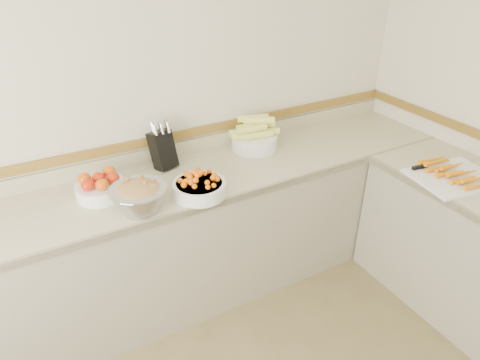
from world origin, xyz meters
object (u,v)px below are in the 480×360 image
cherry_tomato_bowl (199,186)px  cutting_board (453,175)px  rhubarb_bowl (139,197)px  tomato_bowl (101,186)px  knife_block (163,149)px  corn_bowl (254,137)px

cherry_tomato_bowl → cutting_board: bearing=-21.9°
rhubarb_bowl → cutting_board: bearing=-17.9°
rhubarb_bowl → tomato_bowl: bearing=119.0°
tomato_bowl → knife_block: bearing=19.7°
tomato_bowl → cutting_board: 2.11m
cherry_tomato_bowl → rhubarb_bowl: bearing=-179.9°
corn_bowl → cutting_board: bearing=-48.2°
tomato_bowl → cutting_board: tomato_bowl is taller
rhubarb_bowl → cherry_tomato_bowl: bearing=0.1°
knife_block → cutting_board: knife_block is taller
cherry_tomato_bowl → cutting_board: 1.56m
tomato_bowl → rhubarb_bowl: (0.15, -0.26, 0.03)m
knife_block → cutting_board: size_ratio=0.58×
corn_bowl → rhubarb_bowl: 1.01m
tomato_bowl → rhubarb_bowl: bearing=-61.0°
tomato_bowl → rhubarb_bowl: 0.30m
cutting_board → knife_block: bearing=146.4°
cherry_tomato_bowl → corn_bowl: bearing=32.5°
tomato_bowl → cherry_tomato_bowl: 0.56m
knife_block → rhubarb_bowl: (-0.29, -0.42, -0.04)m
cutting_board → cherry_tomato_bowl: bearing=158.1°
corn_bowl → rhubarb_bowl: bearing=-158.1°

